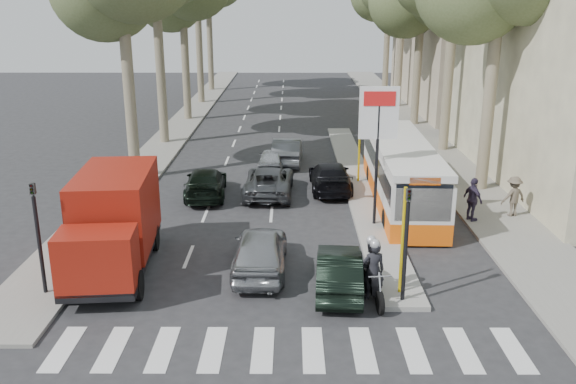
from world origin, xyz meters
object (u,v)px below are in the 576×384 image
motorcycle (372,270)px  silver_hatchback (260,250)px  red_truck (114,221)px  city_bus (401,171)px  dark_hatchback (339,270)px

motorcycle → silver_hatchback: bearing=145.4°
motorcycle → red_truck: bearing=160.1°
silver_hatchback → red_truck: bearing=-0.4°
city_bus → motorcycle: (-2.43, -9.08, -0.56)m
city_bus → red_truck: bearing=-145.0°
silver_hatchback → dark_hatchback: size_ratio=1.10×
silver_hatchback → city_bus: 9.36m
dark_hatchback → motorcycle: 1.10m
dark_hatchback → city_bus: city_bus is taller
dark_hatchback → city_bus: bearing=-107.9°
red_truck → motorcycle: bearing=-18.1°
silver_hatchback → red_truck: size_ratio=0.70×
silver_hatchback → dark_hatchback: (2.53, -1.36, -0.09)m
silver_hatchback → motorcycle: size_ratio=1.86×
dark_hatchback → red_truck: 7.56m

